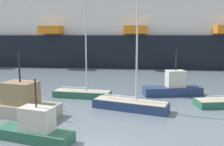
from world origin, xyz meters
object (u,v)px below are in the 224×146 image
Objects in this scene: sailboat_6 at (130,103)px; cruise_ship at (64,31)px; fishing_boat_0 at (19,104)px; fishing_boat_1 at (35,128)px; fishing_boat_2 at (173,87)px; sailboat_4 at (82,93)px.

sailboat_6 is 0.11× the size of cruise_ship.
cruise_ship reaches higher than fishing_boat_0.
sailboat_6 is 9.29m from fishing_boat_0.
fishing_boat_1 is at bearing -111.94° from sailboat_6.
fishing_boat_1 is at bearing -74.83° from cruise_ship.
fishing_boat_2 is 0.06× the size of cruise_ship.
sailboat_4 is at bearing 70.60° from fishing_boat_0.
fishing_boat_1 is 43.22m from cruise_ship.
fishing_boat_1 is 0.04× the size of cruise_ship.
sailboat_6 is at bearing 27.38° from fishing_boat_0.
cruise_ship is (-16.30, 34.39, 6.71)m from sailboat_6.
fishing_boat_1 is 0.80× the size of fishing_boat_2.
sailboat_6 is 2.43× the size of fishing_boat_1.
sailboat_4 is 9.80m from fishing_boat_2.
sailboat_4 is 0.09× the size of cruise_ship.
fishing_boat_0 is (-8.95, -2.47, 0.37)m from sailboat_6.
fishing_boat_1 is 16.25m from fishing_boat_2.
fishing_boat_1 is (-0.50, -10.77, 0.28)m from sailboat_4.
sailboat_6 is 1.76× the size of fishing_boat_0.
fishing_boat_0 is 1.11× the size of fishing_boat_2.
sailboat_6 is 8.99m from fishing_boat_1.
fishing_boat_0 is (-3.81, -6.25, 0.48)m from sailboat_4.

